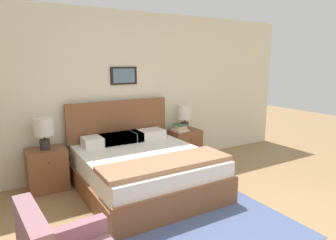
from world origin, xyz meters
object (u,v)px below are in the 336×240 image
(table_lamp_near_window, at_px, (44,129))
(bed, at_px, (144,168))
(nightstand_by_door, at_px, (184,146))
(table_lamp_by_door, at_px, (185,114))
(nightstand_near_window, at_px, (47,169))

(table_lamp_near_window, bearing_deg, bed, -31.25)
(bed, xyz_separation_m, nightstand_by_door, (1.17, 0.71, -0.02))
(bed, relative_size, table_lamp_by_door, 4.28)
(nightstand_by_door, relative_size, table_lamp_by_door, 1.33)
(bed, xyz_separation_m, table_lamp_near_window, (-1.17, 0.71, 0.57))
(nightstand_near_window, relative_size, table_lamp_by_door, 1.33)
(bed, xyz_separation_m, nightstand_near_window, (-1.17, 0.71, -0.02))
(nightstand_near_window, xyz_separation_m, table_lamp_near_window, (-0.00, -0.00, 0.59))
(bed, bearing_deg, table_lamp_by_door, 31.22)
(bed, bearing_deg, nightstand_near_window, 148.67)
(nightstand_by_door, height_order, table_lamp_by_door, table_lamp_by_door)
(nightstand_by_door, height_order, table_lamp_near_window, table_lamp_near_window)
(nightstand_by_door, distance_m, table_lamp_by_door, 0.59)
(nightstand_near_window, xyz_separation_m, table_lamp_by_door, (2.35, -0.00, 0.59))
(table_lamp_by_door, bearing_deg, nightstand_near_window, 179.99)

